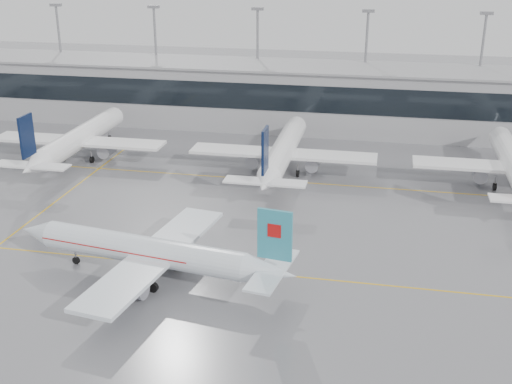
# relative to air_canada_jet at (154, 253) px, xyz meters

# --- Properties ---
(ground) EXTENTS (320.00, 320.00, 0.00)m
(ground) POSITION_rel_air_canada_jet_xyz_m (8.21, 3.55, -3.20)
(ground) COLOR slate
(ground) RESTS_ON ground
(taxi_line_main) EXTENTS (120.00, 0.25, 0.01)m
(taxi_line_main) POSITION_rel_air_canada_jet_xyz_m (8.21, 3.55, -3.20)
(taxi_line_main) COLOR gold
(taxi_line_main) RESTS_ON ground
(taxi_line_north) EXTENTS (120.00, 0.25, 0.01)m
(taxi_line_north) POSITION_rel_air_canada_jet_xyz_m (8.21, 33.55, -3.20)
(taxi_line_north) COLOR gold
(taxi_line_north) RESTS_ON ground
(taxi_line_cross) EXTENTS (0.25, 60.00, 0.01)m
(taxi_line_cross) POSITION_rel_air_canada_jet_xyz_m (-21.79, 18.55, -3.20)
(taxi_line_cross) COLOR gold
(taxi_line_cross) RESTS_ON ground
(terminal) EXTENTS (180.00, 15.00, 12.00)m
(terminal) POSITION_rel_air_canada_jet_xyz_m (8.21, 65.55, 2.80)
(terminal) COLOR #969699
(terminal) RESTS_ON ground
(terminal_glass) EXTENTS (180.00, 0.20, 5.00)m
(terminal_glass) POSITION_rel_air_canada_jet_xyz_m (8.21, 58.00, 4.30)
(terminal_glass) COLOR black
(terminal_glass) RESTS_ON ground
(terminal_roof) EXTENTS (182.00, 16.00, 0.40)m
(terminal_roof) POSITION_rel_air_canada_jet_xyz_m (8.21, 65.55, 9.00)
(terminal_roof) COLOR gray
(terminal_roof) RESTS_ON ground
(light_masts) EXTENTS (156.40, 1.00, 22.60)m
(light_masts) POSITION_rel_air_canada_jet_xyz_m (8.21, 71.55, 10.14)
(light_masts) COLOR gray
(light_masts) RESTS_ON ground
(air_canada_jet) EXTENTS (33.60, 26.36, 10.24)m
(air_canada_jet) POSITION_rel_air_canada_jet_xyz_m (0.00, 0.00, 0.00)
(air_canada_jet) COLOR silver
(air_canada_jet) RESTS_ON ground
(parked_jet_b) EXTENTS (29.64, 36.96, 11.72)m
(parked_jet_b) POSITION_rel_air_canada_jet_xyz_m (-26.79, 37.24, 0.51)
(parked_jet_b) COLOR white
(parked_jet_b) RESTS_ON ground
(parked_jet_c) EXTENTS (29.64, 36.96, 11.72)m
(parked_jet_c) POSITION_rel_air_canada_jet_xyz_m (8.21, 37.24, 0.51)
(parked_jet_c) COLOR white
(parked_jet_c) RESTS_ON ground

